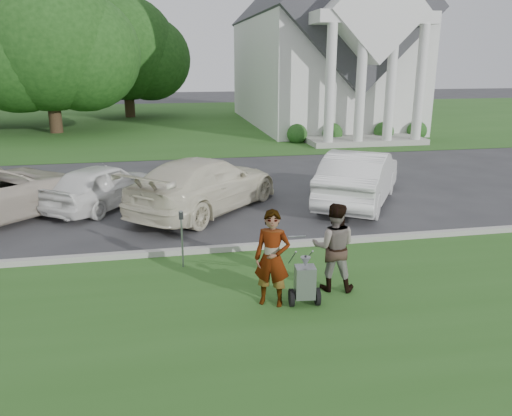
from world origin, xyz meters
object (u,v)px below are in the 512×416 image
object	(u,v)px
car_c	(205,184)
church	(321,34)
tree_back	(126,54)
car_d	(359,177)
parking_meter_near	(182,232)
striping_cart	(305,283)
person_left	(272,259)
car_b	(103,185)
person_right	(334,248)
tree_left	(47,45)

from	to	relation	value
car_c	church	bearing A→B (deg)	-74.45
tree_back	car_d	distance (m)	27.64
car_d	parking_meter_near	bearing A→B (deg)	68.30
striping_cart	parking_meter_near	xyz separation A→B (m)	(-2.11, 2.16, 0.37)
person_left	parking_meter_near	xyz separation A→B (m)	(-1.52, 2.02, -0.09)
car_b	tree_back	bearing A→B (deg)	-53.55
person_right	car_b	world-z (taller)	person_right
church	tree_left	distance (m)	17.07
church	tree_back	world-z (taller)	church
person_left	car_b	xyz separation A→B (m)	(-3.65, 7.11, -0.22)
striping_cart	person_left	distance (m)	0.75
tree_back	car_b	xyz separation A→B (m)	(0.49, -25.09, -4.05)
tree_left	parking_meter_near	world-z (taller)	tree_left
person_left	car_d	size ratio (longest dim) A/B	0.36
person_left	person_right	world-z (taller)	person_left
parking_meter_near	car_b	world-z (taller)	car_b
tree_left	car_c	size ratio (longest dim) A/B	1.94
tree_left	person_left	world-z (taller)	tree_left
church	tree_back	size ratio (longest dim) A/B	2.51
parking_meter_near	car_d	xyz separation A→B (m)	(5.65, 4.09, 0.02)
tree_left	car_d	size ratio (longest dim) A/B	2.10
tree_left	car_b	distance (m)	18.22
car_b	car_d	size ratio (longest dim) A/B	0.79
tree_back	striping_cart	world-z (taller)	tree_back
striping_cart	car_d	world-z (taller)	car_d
church	striping_cart	bearing A→B (deg)	-108.03
tree_back	church	bearing A→B (deg)	-27.85
car_b	striping_cart	bearing A→B (deg)	155.63
car_b	car_c	distance (m)	3.13
person_left	parking_meter_near	world-z (taller)	person_left
church	tree_back	bearing A→B (deg)	152.15
parking_meter_near	car_b	size ratio (longest dim) A/B	0.32
church	car_c	world-z (taller)	church
church	car_c	bearing A→B (deg)	-116.48
car_d	tree_back	bearing A→B (deg)	-40.07
church	person_right	xyz separation A→B (m)	(-7.57, -24.93, -5.07)
tree_left	striping_cart	bearing A→B (deg)	-70.28
church	car_c	xyz separation A→B (m)	(-9.52, -19.11, -5.14)
tree_left	car_b	bearing A→B (deg)	-75.28
person_left	person_right	distance (m)	1.36
car_c	striping_cart	bearing A→B (deg)	143.03
church	car_b	world-z (taller)	church
tree_left	car_d	bearing A→B (deg)	-55.86
person_right	parking_meter_near	size ratio (longest dim) A/B	1.36
person_left	car_c	bearing A→B (deg)	120.53
person_right	car_b	size ratio (longest dim) A/B	0.44
car_b	tree_left	bearing A→B (deg)	-39.95
person_right	car_d	bearing A→B (deg)	-98.25
person_left	car_d	distance (m)	7.37
person_left	car_b	world-z (taller)	person_left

